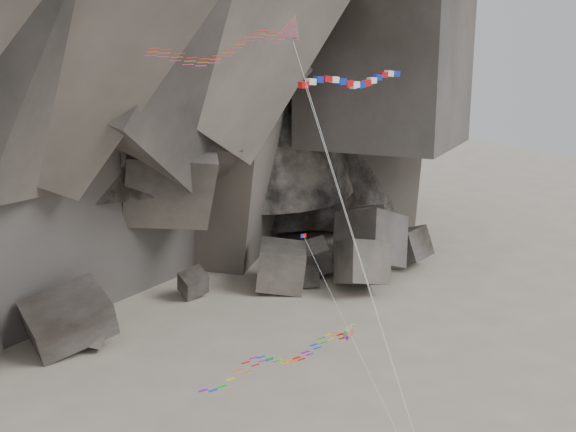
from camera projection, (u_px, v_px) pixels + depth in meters
boulder_field at (290, 272)px, 92.56m from camera, size 64.98×19.72×10.58m
delta_kite at (216, 48)px, 44.81m from camera, size 13.60×14.02×32.95m
banner_kite at (353, 83)px, 51.67m from camera, size 10.07×14.51×28.78m
parafoil_kite at (274, 359)px, 52.58m from camera, size 14.08×13.42×9.51m
pennant_kite at (339, 311)px, 51.58m from camera, size 1.58×14.33×17.21m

